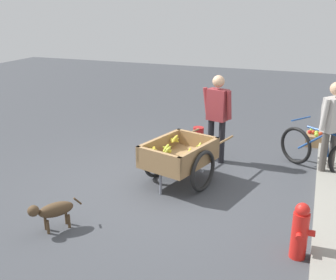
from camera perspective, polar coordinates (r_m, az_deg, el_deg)
name	(u,v)px	position (r m, az deg, el deg)	size (l,w,h in m)	color
ground_plane	(161,187)	(6.19, -1.05, -6.75)	(24.00, 24.00, 0.00)	#3D3F44
fruit_cart	(179,157)	(6.15, 1.59, -2.49)	(1.79, 1.18, 0.69)	#937047
vendor_person	(217,111)	(6.92, 7.08, 4.08)	(0.28, 0.55, 1.55)	black
bicycle	(320,153)	(7.02, 20.91, -1.74)	(1.04, 1.37, 0.85)	black
cyclist_person	(332,122)	(6.76, 22.49, 2.44)	(0.43, 0.37, 1.56)	#4C4742
dog	(53,210)	(5.19, -16.18, -9.65)	(0.56, 0.44, 0.40)	#4C3823
fire_hydrant	(300,231)	(4.69, 18.41, -12.26)	(0.25, 0.25, 0.67)	red
plastic_bucket	(198,133)	(8.35, 4.38, 1.06)	(0.22, 0.22, 0.24)	#B21E1E
mixed_fruit_crate	(314,139)	(8.46, 20.22, 0.19)	(0.44, 0.32, 0.31)	#99754C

